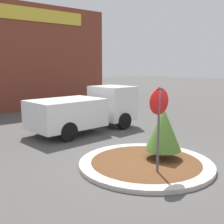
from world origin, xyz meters
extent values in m
plane|color=#514F4C|center=(0.00, 0.00, 0.00)|extent=(120.00, 120.00, 0.00)
cylinder|color=#BCB7AD|center=(0.00, 0.00, 0.06)|extent=(4.27, 4.27, 0.13)
cylinder|color=brown|center=(0.00, 0.00, 0.07)|extent=(3.50, 3.50, 0.13)
cylinder|color=#4C4C51|center=(-0.35, -0.81, 1.28)|extent=(0.07, 0.07, 2.56)
cylinder|color=#B71414|center=(-0.35, -0.81, 2.17)|extent=(0.75, 0.03, 0.75)
cylinder|color=brown|center=(0.68, -0.11, 0.27)|extent=(0.08, 0.08, 0.28)
cone|color=#4C752D|center=(0.68, -0.11, 1.11)|extent=(1.19, 1.19, 1.40)
cube|color=white|center=(2.96, 5.36, 1.24)|extent=(1.89, 2.22, 1.72)
cube|color=white|center=(0.05, 5.12, 1.01)|extent=(3.41, 2.45, 1.27)
cube|color=black|center=(3.56, 5.41, 1.54)|extent=(0.19, 1.86, 0.60)
cylinder|color=black|center=(2.71, 6.35, 0.42)|extent=(0.85, 0.31, 0.83)
cylinder|color=black|center=(2.88, 4.34, 0.42)|extent=(0.85, 0.31, 0.83)
cylinder|color=black|center=(-0.63, 6.08, 0.42)|extent=(0.85, 0.31, 0.83)
cylinder|color=black|center=(-0.47, 4.07, 0.42)|extent=(0.85, 0.31, 0.83)
cube|color=brown|center=(1.25, 16.11, 3.73)|extent=(13.67, 6.00, 7.45)
cube|color=gold|center=(1.25, 13.08, 6.64)|extent=(9.57, 0.08, 0.90)
camera|label=1|loc=(-6.21, -6.01, 3.15)|focal=45.00mm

